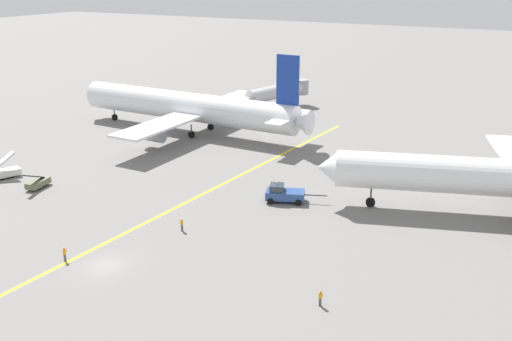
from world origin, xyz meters
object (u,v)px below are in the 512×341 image
(ground_crew_marshaller_foreground, at_px, (320,298))
(ground_crew_wing_walker_right, at_px, (65,254))
(pushback_tug, at_px, (284,194))
(ground_crew_ramp_agent_by_cones, at_px, (182,224))
(gse_stair_truck_yellow, at_px, (5,172))
(jet_bridge, at_px, (282,91))
(gse_belt_loader_portside, at_px, (38,183))
(airliner_at_gate_left, at_px, (188,107))

(ground_crew_marshaller_foreground, height_order, ground_crew_wing_walker_right, ground_crew_marshaller_foreground)
(pushback_tug, relative_size, ground_crew_ramp_agent_by_cones, 4.98)
(gse_stair_truck_yellow, distance_m, jet_bridge, 65.96)
(ground_crew_marshaller_foreground, relative_size, ground_crew_wing_walker_right, 1.00)
(pushback_tug, distance_m, ground_crew_ramp_agent_by_cones, 16.58)
(gse_stair_truck_yellow, relative_size, ground_crew_ramp_agent_by_cones, 2.86)
(gse_belt_loader_portside, height_order, jet_bridge, jet_bridge)
(airliner_at_gate_left, height_order, gse_belt_loader_portside, airliner_at_gate_left)
(airliner_at_gate_left, distance_m, ground_crew_ramp_agent_by_cones, 47.50)
(gse_belt_loader_portside, distance_m, jet_bridge, 64.93)
(gse_belt_loader_portside, bearing_deg, jet_bridge, 80.90)
(gse_belt_loader_portside, xyz_separation_m, jet_bridge, (10.25, 64.01, 3.59))
(gse_stair_truck_yellow, bearing_deg, ground_crew_ramp_agent_by_cones, -4.92)
(pushback_tug, height_order, jet_bridge, jet_bridge)
(jet_bridge, bearing_deg, ground_crew_marshaller_foreground, -61.85)
(pushback_tug, bearing_deg, ground_crew_ramp_agent_by_cones, -115.53)
(ground_crew_wing_walker_right, height_order, jet_bridge, jet_bridge)
(pushback_tug, distance_m, ground_crew_marshaller_foreground, 27.19)
(ground_crew_marshaller_foreground, bearing_deg, ground_crew_ramp_agent_by_cones, 160.30)
(pushback_tug, relative_size, jet_bridge, 0.45)
(pushback_tug, bearing_deg, gse_stair_truck_yellow, -164.68)
(gse_belt_loader_portside, xyz_separation_m, ground_crew_wing_walker_right, (20.92, -15.22, 0.07))
(gse_belt_loader_portside, height_order, ground_crew_marshaller_foreground, gse_belt_loader_portside)
(ground_crew_ramp_agent_by_cones, bearing_deg, gse_stair_truck_yellow, 175.08)
(pushback_tug, relative_size, ground_crew_wing_walker_right, 5.00)
(airliner_at_gate_left, xyz_separation_m, gse_stair_truck_yellow, (-10.28, -36.51, -4.12))
(gse_belt_loader_portside, distance_m, ground_crew_wing_walker_right, 25.87)
(ground_crew_marshaller_foreground, height_order, ground_crew_ramp_agent_by_cones, ground_crew_ramp_agent_by_cones)
(airliner_at_gate_left, relative_size, gse_stair_truck_yellow, 10.95)
(gse_stair_truck_yellow, distance_m, ground_crew_marshaller_foreground, 59.09)
(jet_bridge, bearing_deg, gse_belt_loader_portside, -99.10)
(ground_crew_wing_walker_right, bearing_deg, airliner_at_gate_left, 109.65)
(gse_belt_loader_portside, height_order, ground_crew_ramp_agent_by_cones, gse_belt_loader_portside)
(ground_crew_marshaller_foreground, distance_m, ground_crew_ramp_agent_by_cones, 23.30)
(ground_crew_marshaller_foreground, xyz_separation_m, ground_crew_wing_walker_right, (-29.05, -5.00, -0.00))
(gse_stair_truck_yellow, distance_m, ground_crew_ramp_agent_by_cones, 36.26)
(gse_stair_truck_yellow, xyz_separation_m, ground_crew_wing_walker_right, (29.01, -15.96, -0.13))
(pushback_tug, xyz_separation_m, gse_belt_loader_portside, (-35.18, -12.59, -0.36))
(ground_crew_marshaller_foreground, bearing_deg, ground_crew_wing_walker_right, -170.24)
(ground_crew_wing_walker_right, relative_size, jet_bridge, 0.09)
(ground_crew_ramp_agent_by_cones, height_order, ground_crew_wing_walker_right, ground_crew_ramp_agent_by_cones)
(gse_belt_loader_portside, bearing_deg, gse_stair_truck_yellow, 174.75)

